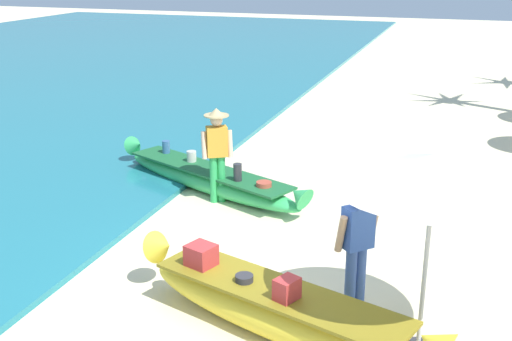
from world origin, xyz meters
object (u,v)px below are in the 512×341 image
(boat_green_midground, at_px, (208,178))
(person_tourist_customer, at_px, (357,244))
(person_vendor_hatted, at_px, (217,148))
(patio_umbrella_large, at_px, (434,171))
(boat_yellow_foreground, at_px, (277,309))

(boat_green_midground, bearing_deg, person_tourist_customer, -45.28)
(boat_green_midground, distance_m, person_vendor_hatted, 0.96)
(boat_green_midground, height_order, person_tourist_customer, person_tourist_customer)
(boat_green_midground, bearing_deg, patio_umbrella_large, -43.52)
(boat_yellow_foreground, xyz_separation_m, boat_green_midground, (-2.62, 4.20, -0.08))
(boat_yellow_foreground, relative_size, boat_green_midground, 0.90)
(patio_umbrella_large, bearing_deg, person_vendor_hatted, 137.32)
(person_tourist_customer, bearing_deg, patio_umbrella_large, -35.29)
(person_tourist_customer, xyz_separation_m, patio_umbrella_large, (0.84, -0.60, 1.21))
(person_tourist_customer, bearing_deg, person_vendor_hatted, 135.52)
(person_tourist_customer, bearing_deg, boat_yellow_foreground, -134.39)
(person_vendor_hatted, bearing_deg, person_tourist_customer, -44.48)
(boat_green_midground, bearing_deg, person_vendor_hatted, -50.95)
(boat_yellow_foreground, distance_m, person_tourist_customer, 1.25)
(person_vendor_hatted, distance_m, person_tourist_customer, 4.22)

